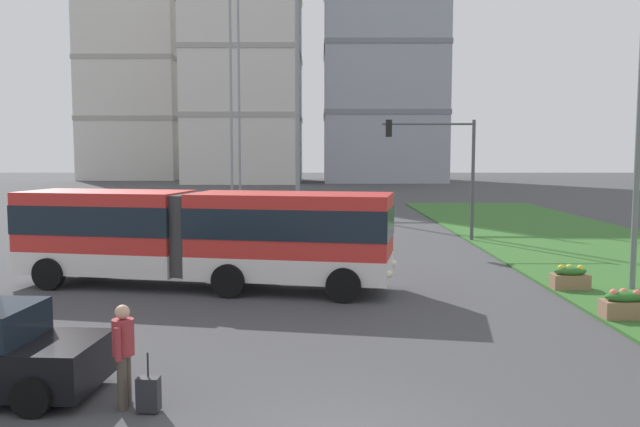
% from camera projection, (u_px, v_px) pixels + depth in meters
% --- Properties ---
extents(articulated_bus, '(12.06, 4.68, 3.00)m').
position_uv_depth(articulated_bus, '(205.00, 235.00, 20.37)').
color(articulated_bus, red).
rests_on(articulated_bus, ground).
extents(car_silver_hatch, '(4.57, 2.41, 1.58)m').
position_uv_depth(car_silver_hatch, '(192.00, 234.00, 27.83)').
color(car_silver_hatch, '#B7BABF').
rests_on(car_silver_hatch, ground).
extents(pedestrian_crossing, '(0.36, 0.58, 1.74)m').
position_uv_depth(pedestrian_crossing, '(126.00, 349.00, 10.76)').
color(pedestrian_crossing, '#4C4238').
rests_on(pedestrian_crossing, ground).
extents(rolling_suitcase, '(0.37, 0.26, 0.97)m').
position_uv_depth(rolling_suitcase, '(151.00, 394.00, 10.62)').
color(rolling_suitcase, '#232328').
rests_on(rolling_suitcase, ground).
extents(flower_planter_2, '(1.10, 0.56, 0.74)m').
position_uv_depth(flower_planter_2, '(627.00, 305.00, 16.35)').
color(flower_planter_2, '#937051').
rests_on(flower_planter_2, grass_median).
extents(flower_planter_3, '(1.10, 0.56, 0.74)m').
position_uv_depth(flower_planter_3, '(573.00, 278.00, 19.90)').
color(flower_planter_3, '#937051').
rests_on(flower_planter_3, grass_median).
extents(traffic_light_far_right, '(4.39, 0.28, 5.77)m').
position_uv_depth(traffic_light_far_right, '(444.00, 157.00, 30.78)').
color(traffic_light_far_right, '#474C51').
rests_on(traffic_light_far_right, ground).
extents(apartment_tower_west, '(15.09, 16.33, 36.31)m').
position_uv_depth(apartment_tower_west, '(139.00, 66.00, 104.77)').
color(apartment_tower_west, silver).
rests_on(apartment_tower_west, ground).
extents(apartment_tower_westcentre, '(15.90, 18.12, 44.40)m').
position_uv_depth(apartment_tower_westcentre, '(247.00, 26.00, 92.75)').
color(apartment_tower_westcentre, silver).
rests_on(apartment_tower_westcentre, ground).
extents(apartment_tower_centre, '(17.33, 18.50, 37.79)m').
position_uv_depth(apartment_tower_centre, '(385.00, 53.00, 96.49)').
color(apartment_tower_centre, '#9EA3AD').
rests_on(apartment_tower_centre, ground).
extents(transmission_pylon, '(9.00, 6.24, 30.14)m').
position_uv_depth(transmission_pylon, '(268.00, 24.00, 62.12)').
color(transmission_pylon, gray).
rests_on(transmission_pylon, ground).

